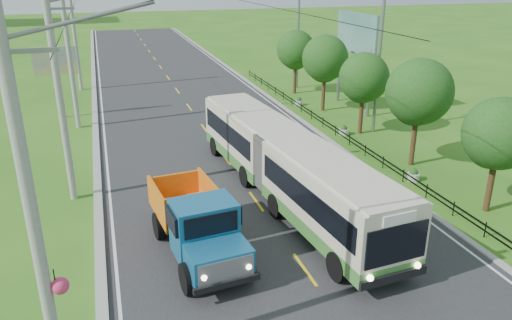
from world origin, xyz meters
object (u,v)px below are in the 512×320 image
planter_mid (344,131)px  streetlight_mid (377,59)px  billboard_right (356,39)px  tree_fifth (325,61)px  pole_near (60,95)px  tree_third (418,95)px  pole_far (75,33)px  pole_mid (70,54)px  tree_fourth (363,80)px  bus (286,162)px  dump_truck (197,220)px  pole_nearest (35,218)px  planter_near (413,175)px  billboard_left (55,65)px  streetlight_far (297,34)px  tree_second (498,137)px  planter_far (299,102)px  tree_back (296,51)px

planter_mid → streetlight_mid: bearing=0.0°
billboard_right → tree_fifth: bearing=176.7°
pole_near → tree_third: size_ratio=1.67×
pole_far → planter_mid: 25.85m
pole_mid → tree_fourth: bearing=-20.7°
bus → dump_truck: bearing=-148.6°
tree_third → pole_mid: bearing=144.6°
pole_nearest → planter_mid: size_ratio=14.93×
planter_near → tree_fifth: bearing=84.9°
billboard_left → dump_truck: 22.72m
streetlight_mid → planter_near: size_ratio=13.54×
pole_nearest → tree_fourth: size_ratio=1.85×
tree_third → planter_mid: (-1.26, 5.86, -3.70)m
tree_fourth → tree_fifth: bearing=90.0°
pole_near → streetlight_mid: (18.90, 5.00, -0.19)m
billboard_left → dump_truck: bearing=-74.7°
pole_mid → pole_near: bearing=-90.0°
pole_far → billboard_right: pole_far is taller
tree_fourth → tree_fifth: 6.01m
pole_nearest → streetlight_far: size_ratio=1.10×
billboard_left → tree_fourth: bearing=-27.0°
pole_far → streetlight_far: size_ratio=1.10×
tree_second → planter_near: bearing=108.0°
tree_second → billboard_right: bearing=82.2°
tree_fifth → streetlight_mid: streetlight_mid is taller
tree_third → streetlight_far: size_ratio=0.66×
streetlight_far → planter_far: streetlight_far is taller
tree_fourth → pole_nearest: bearing=-136.6°
pole_mid → tree_fifth: bearing=-2.7°
tree_second → planter_mid: (-1.26, 11.86, -3.23)m
tree_third → dump_truck: 14.85m
planter_mid → bus: bus is taller
pole_far → planter_mid: bearing=-48.4°
pole_far → planter_near: size_ratio=14.93×
pole_nearest → streetlight_mid: bearing=42.0°
pole_near → planter_far: size_ratio=14.93×
tree_second → tree_back: tree_back is taller
pole_nearest → streetlight_far: 36.30m
tree_fourth → tree_back: bearing=90.0°
tree_second → planter_mid: bearing=96.0°
bus → planter_near: bearing=-4.7°
pole_nearest → planter_mid: (16.84, 17.00, -4.65)m
pole_near → streetlight_far: pole_near is taller
bus → pole_far: bearing=104.3°
streetlight_mid → planter_mid: 5.05m
tree_second → tree_third: tree_third is taller
tree_second → streetlight_far: (0.79, 25.86, 1.38)m
pole_mid → tree_fourth: 19.43m
planter_mid → planter_near: bearing=-90.0°
pole_far → planter_far: bearing=-33.1°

